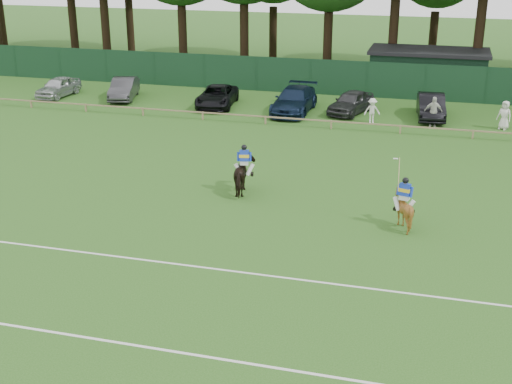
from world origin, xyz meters
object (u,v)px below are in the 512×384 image
(sedan_grey, at_px, (124,89))
(spectator_right, at_px, (504,115))
(horse_chestnut, at_px, (403,210))
(sedan_silver, at_px, (58,87))
(spectator_mid, at_px, (433,112))
(utility_shed, at_px, (428,70))
(suv_black, at_px, (217,96))
(horse_dark, at_px, (244,175))
(spectator_left, at_px, (372,111))
(sedan_navy, at_px, (294,100))
(estate_black, at_px, (431,106))
(hatch_grey, at_px, (351,102))

(sedan_grey, distance_m, spectator_right, 25.00)
(horse_chestnut, height_order, spectator_right, spectator_right)
(sedan_silver, distance_m, sedan_grey, 4.81)
(spectator_mid, bearing_deg, utility_shed, 90.32)
(sedan_silver, bearing_deg, suv_black, 4.14)
(spectator_mid, bearing_deg, horse_dark, -122.98)
(spectator_left, distance_m, utility_shed, 10.45)
(spectator_left, xyz_separation_m, spectator_right, (7.62, 0.55, 0.09))
(suv_black, height_order, spectator_mid, spectator_mid)
(sedan_navy, bearing_deg, spectator_left, -13.36)
(horse_dark, distance_m, estate_black, 17.43)
(suv_black, distance_m, spectator_mid, 14.06)
(horse_dark, distance_m, spectator_left, 14.22)
(sedan_navy, xyz_separation_m, estate_black, (8.50, 0.80, -0.05))
(sedan_navy, relative_size, utility_shed, 0.65)
(horse_dark, distance_m, horse_chestnut, 7.28)
(sedan_navy, bearing_deg, spectator_mid, -6.47)
(suv_black, bearing_deg, hatch_grey, -3.88)
(utility_shed, bearing_deg, horse_chestnut, -89.90)
(suv_black, bearing_deg, estate_black, -4.55)
(horse_chestnut, relative_size, sedan_silver, 0.36)
(horse_chestnut, distance_m, sedan_silver, 30.33)
(spectator_left, distance_m, spectator_right, 7.64)
(horse_dark, distance_m, sedan_navy, 14.97)
(sedan_navy, bearing_deg, suv_black, 178.05)
(estate_black, height_order, spectator_right, spectator_right)
(horse_chestnut, relative_size, spectator_mid, 0.81)
(horse_dark, relative_size, utility_shed, 0.23)
(horse_dark, relative_size, spectator_right, 1.16)
(horse_dark, bearing_deg, sedan_silver, -52.73)
(utility_shed, bearing_deg, sedan_grey, -158.42)
(sedan_grey, distance_m, spectator_mid, 21.00)
(suv_black, distance_m, spectator_right, 18.05)
(spectator_left, bearing_deg, utility_shed, 56.75)
(sedan_grey, xyz_separation_m, hatch_grey, (15.79, 0.01, 0.00))
(sedan_grey, relative_size, estate_black, 0.97)
(suv_black, xyz_separation_m, sedan_navy, (5.30, -0.29, 0.12))
(spectator_left, bearing_deg, horse_dark, -124.11)
(sedan_silver, bearing_deg, utility_shed, 22.41)
(utility_shed, bearing_deg, sedan_navy, -132.43)
(suv_black, bearing_deg, horse_dark, -74.17)
(estate_black, relative_size, spectator_right, 2.67)
(estate_black, distance_m, spectator_left, 4.01)
(sedan_grey, bearing_deg, horse_chestnut, -56.22)
(sedan_grey, bearing_deg, spectator_right, -18.50)
(horse_dark, bearing_deg, sedan_navy, -98.92)
(horse_dark, relative_size, spectator_mid, 1.10)
(sedan_silver, bearing_deg, sedan_navy, 2.98)
(spectator_right, bearing_deg, utility_shed, 145.75)
(suv_black, bearing_deg, utility_shed, 25.73)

